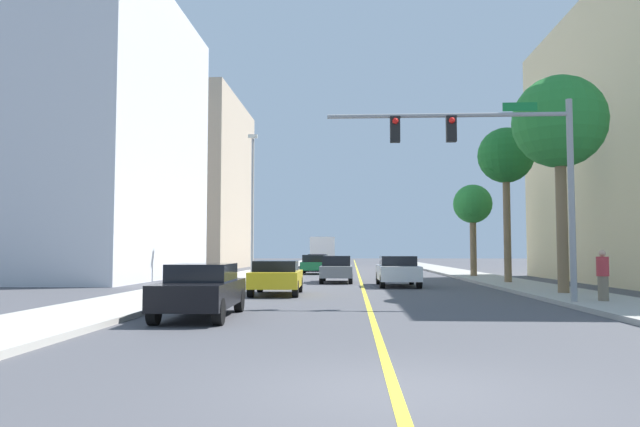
{
  "coord_description": "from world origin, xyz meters",
  "views": [
    {
      "loc": [
        -0.53,
        -7.45,
        1.72
      ],
      "look_at": [
        -1.93,
        19.1,
        3.42
      ],
      "focal_mm": 33.37,
      "sensor_mm": 36.0,
      "label": 1
    }
  ],
  "objects_px": {
    "palm_near": "(559,124)",
    "car_black": "(201,289)",
    "traffic_signal_mast": "(498,156)",
    "car_green": "(314,264)",
    "street_lamp": "(252,198)",
    "palm_mid": "(506,158)",
    "car_blue": "(318,262)",
    "delivery_truck": "(323,252)",
    "car_yellow": "(277,277)",
    "pedestrian": "(603,276)",
    "car_white": "(398,271)",
    "palm_far": "(473,206)",
    "car_gray": "(336,269)"
  },
  "relations": [
    {
      "from": "car_white",
      "to": "delivery_truck",
      "type": "height_order",
      "value": "delivery_truck"
    },
    {
      "from": "car_green",
      "to": "car_blue",
      "type": "distance_m",
      "value": 6.97
    },
    {
      "from": "car_green",
      "to": "delivery_truck",
      "type": "bearing_deg",
      "value": 90.09
    },
    {
      "from": "traffic_signal_mast",
      "to": "car_green",
      "type": "distance_m",
      "value": 27.39
    },
    {
      "from": "car_green",
      "to": "car_black",
      "type": "bearing_deg",
      "value": -92.45
    },
    {
      "from": "palm_far",
      "to": "car_white",
      "type": "xyz_separation_m",
      "value": [
        -5.61,
        -9.37,
        -3.92
      ]
    },
    {
      "from": "street_lamp",
      "to": "car_green",
      "type": "bearing_deg",
      "value": 70.91
    },
    {
      "from": "pedestrian",
      "to": "car_yellow",
      "type": "bearing_deg",
      "value": -93.37
    },
    {
      "from": "delivery_truck",
      "to": "car_yellow",
      "type": "bearing_deg",
      "value": -91.96
    },
    {
      "from": "street_lamp",
      "to": "palm_mid",
      "type": "height_order",
      "value": "street_lamp"
    },
    {
      "from": "street_lamp",
      "to": "delivery_truck",
      "type": "height_order",
      "value": "street_lamp"
    },
    {
      "from": "car_white",
      "to": "car_yellow",
      "type": "xyz_separation_m",
      "value": [
        -5.24,
        -6.02,
        -0.05
      ]
    },
    {
      "from": "palm_mid",
      "to": "palm_far",
      "type": "xyz_separation_m",
      "value": [
        -0.15,
        7.87,
        -1.89
      ]
    },
    {
      "from": "car_green",
      "to": "pedestrian",
      "type": "distance_m",
      "value": 27.96
    },
    {
      "from": "street_lamp",
      "to": "car_gray",
      "type": "relative_size",
      "value": 1.99
    },
    {
      "from": "palm_far",
      "to": "car_yellow",
      "type": "bearing_deg",
      "value": -125.2
    },
    {
      "from": "car_gray",
      "to": "car_blue",
      "type": "height_order",
      "value": "car_blue"
    },
    {
      "from": "street_lamp",
      "to": "palm_near",
      "type": "distance_m",
      "value": 19.05
    },
    {
      "from": "palm_mid",
      "to": "car_yellow",
      "type": "xyz_separation_m",
      "value": [
        -11.0,
        -7.52,
        -5.86
      ]
    },
    {
      "from": "palm_mid",
      "to": "car_white",
      "type": "distance_m",
      "value": 8.32
    },
    {
      "from": "car_blue",
      "to": "pedestrian",
      "type": "xyz_separation_m",
      "value": [
        10.92,
        -32.75,
        0.18
      ]
    },
    {
      "from": "car_green",
      "to": "car_yellow",
      "type": "bearing_deg",
      "value": -90.78
    },
    {
      "from": "car_white",
      "to": "car_blue",
      "type": "bearing_deg",
      "value": 102.4
    },
    {
      "from": "palm_far",
      "to": "street_lamp",
      "type": "bearing_deg",
      "value": -167.7
    },
    {
      "from": "traffic_signal_mast",
      "to": "palm_near",
      "type": "xyz_separation_m",
      "value": [
        3.33,
        4.0,
        1.89
      ]
    },
    {
      "from": "traffic_signal_mast",
      "to": "car_yellow",
      "type": "relative_size",
      "value": 1.97
    },
    {
      "from": "car_gray",
      "to": "car_yellow",
      "type": "height_order",
      "value": "car_gray"
    },
    {
      "from": "street_lamp",
      "to": "palm_mid",
      "type": "bearing_deg",
      "value": -18.94
    },
    {
      "from": "street_lamp",
      "to": "car_blue",
      "type": "height_order",
      "value": "street_lamp"
    },
    {
      "from": "car_blue",
      "to": "palm_mid",
      "type": "bearing_deg",
      "value": -62.26
    },
    {
      "from": "car_blue",
      "to": "delivery_truck",
      "type": "distance_m",
      "value": 8.75
    },
    {
      "from": "palm_near",
      "to": "car_black",
      "type": "relative_size",
      "value": 1.97
    },
    {
      "from": "car_black",
      "to": "car_gray",
      "type": "distance_m",
      "value": 17.96
    },
    {
      "from": "palm_near",
      "to": "car_green",
      "type": "xyz_separation_m",
      "value": [
        -10.88,
        22.02,
        -5.9
      ]
    },
    {
      "from": "traffic_signal_mast",
      "to": "palm_far",
      "type": "relative_size",
      "value": 1.33
    },
    {
      "from": "palm_far",
      "to": "car_blue",
      "type": "distance_m",
      "value": 17.55
    },
    {
      "from": "palm_near",
      "to": "car_white",
      "type": "height_order",
      "value": "palm_near"
    },
    {
      "from": "traffic_signal_mast",
      "to": "car_black",
      "type": "height_order",
      "value": "traffic_signal_mast"
    },
    {
      "from": "palm_far",
      "to": "pedestrian",
      "type": "bearing_deg",
      "value": -89.67
    },
    {
      "from": "traffic_signal_mast",
      "to": "car_gray",
      "type": "relative_size",
      "value": 1.79
    },
    {
      "from": "palm_near",
      "to": "car_yellow",
      "type": "height_order",
      "value": "palm_near"
    },
    {
      "from": "street_lamp",
      "to": "palm_mid",
      "type": "xyz_separation_m",
      "value": [
        14.07,
        -4.83,
        1.63
      ]
    },
    {
      "from": "car_black",
      "to": "car_green",
      "type": "bearing_deg",
      "value": -94.11
    },
    {
      "from": "car_green",
      "to": "delivery_truck",
      "type": "relative_size",
      "value": 0.52
    },
    {
      "from": "car_green",
      "to": "car_black",
      "type": "distance_m",
      "value": 29.88
    },
    {
      "from": "car_gray",
      "to": "car_white",
      "type": "bearing_deg",
      "value": -48.81
    },
    {
      "from": "palm_mid",
      "to": "car_blue",
      "type": "height_order",
      "value": "palm_mid"
    },
    {
      "from": "car_black",
      "to": "car_blue",
      "type": "distance_m",
      "value": 36.84
    },
    {
      "from": "palm_near",
      "to": "car_yellow",
      "type": "bearing_deg",
      "value": 178.22
    },
    {
      "from": "car_green",
      "to": "car_black",
      "type": "relative_size",
      "value": 0.93
    }
  ]
}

